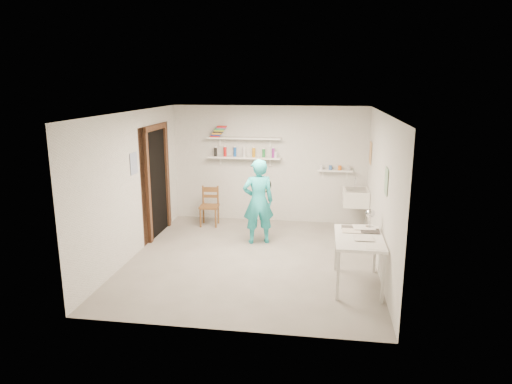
# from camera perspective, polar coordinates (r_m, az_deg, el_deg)

# --- Properties ---
(floor) EXTENTS (4.00, 4.50, 0.02)m
(floor) POSITION_cam_1_polar(r_m,az_deg,el_deg) (7.63, -0.44, -8.46)
(floor) COLOR slate
(floor) RESTS_ON ground
(ceiling) EXTENTS (4.00, 4.50, 0.02)m
(ceiling) POSITION_cam_1_polar(r_m,az_deg,el_deg) (7.09, -0.48, 9.99)
(ceiling) COLOR silver
(ceiling) RESTS_ON wall_back
(wall_back) EXTENTS (4.00, 0.02, 2.40)m
(wall_back) POSITION_cam_1_polar(r_m,az_deg,el_deg) (9.46, 1.65, 3.48)
(wall_back) COLOR silver
(wall_back) RESTS_ON ground
(wall_front) EXTENTS (4.00, 0.02, 2.40)m
(wall_front) POSITION_cam_1_polar(r_m,az_deg,el_deg) (5.13, -4.37, -5.23)
(wall_front) COLOR silver
(wall_front) RESTS_ON ground
(wall_left) EXTENTS (0.02, 4.50, 2.40)m
(wall_left) POSITION_cam_1_polar(r_m,az_deg,el_deg) (7.83, -15.16, 0.89)
(wall_left) COLOR silver
(wall_left) RESTS_ON ground
(wall_right) EXTENTS (0.02, 4.50, 2.40)m
(wall_right) POSITION_cam_1_polar(r_m,az_deg,el_deg) (7.24, 15.45, -0.12)
(wall_right) COLOR silver
(wall_right) RESTS_ON ground
(doorway_recess) EXTENTS (0.02, 0.90, 2.00)m
(doorway_recess) POSITION_cam_1_polar(r_m,az_deg,el_deg) (8.81, -12.28, 1.10)
(doorway_recess) COLOR black
(doorway_recess) RESTS_ON wall_left
(corridor_box) EXTENTS (1.40, 1.50, 2.10)m
(corridor_box) POSITION_cam_1_polar(r_m,az_deg,el_deg) (9.07, -16.50, 1.53)
(corridor_box) COLOR brown
(corridor_box) RESTS_ON ground
(door_lintel) EXTENTS (0.06, 1.05, 0.10)m
(door_lintel) POSITION_cam_1_polar(r_m,az_deg,el_deg) (8.65, -12.50, 7.91)
(door_lintel) COLOR brown
(door_lintel) RESTS_ON wall_left
(door_jamb_near) EXTENTS (0.06, 0.10, 2.00)m
(door_jamb_near) POSITION_cam_1_polar(r_m,az_deg,el_deg) (8.35, -13.34, 0.36)
(door_jamb_near) COLOR brown
(door_jamb_near) RESTS_ON ground
(door_jamb_far) EXTENTS (0.06, 0.10, 2.00)m
(door_jamb_far) POSITION_cam_1_polar(r_m,az_deg,el_deg) (9.26, -11.09, 1.76)
(door_jamb_far) COLOR brown
(door_jamb_far) RESTS_ON ground
(shelf_lower) EXTENTS (1.50, 0.22, 0.03)m
(shelf_lower) POSITION_cam_1_polar(r_m,az_deg,el_deg) (9.38, -1.48, 4.33)
(shelf_lower) COLOR white
(shelf_lower) RESTS_ON wall_back
(shelf_upper) EXTENTS (1.50, 0.22, 0.03)m
(shelf_upper) POSITION_cam_1_polar(r_m,az_deg,el_deg) (9.33, -1.49, 6.75)
(shelf_upper) COLOR white
(shelf_upper) RESTS_ON wall_back
(ledge_shelf) EXTENTS (0.70, 0.14, 0.03)m
(ledge_shelf) POSITION_cam_1_polar(r_m,az_deg,el_deg) (9.33, 9.85, 2.64)
(ledge_shelf) COLOR white
(ledge_shelf) RESTS_ON wall_back
(poster_left) EXTENTS (0.01, 0.28, 0.36)m
(poster_left) POSITION_cam_1_polar(r_m,az_deg,el_deg) (7.80, -15.02, 3.48)
(poster_left) COLOR #334C7F
(poster_left) RESTS_ON wall_left
(poster_right_a) EXTENTS (0.01, 0.34, 0.42)m
(poster_right_a) POSITION_cam_1_polar(r_m,az_deg,el_deg) (8.94, 14.11, 4.76)
(poster_right_a) COLOR #995933
(poster_right_a) RESTS_ON wall_right
(poster_right_b) EXTENTS (0.01, 0.30, 0.38)m
(poster_right_b) POSITION_cam_1_polar(r_m,az_deg,el_deg) (6.65, 15.97, 1.30)
(poster_right_b) COLOR #3F724C
(poster_right_b) RESTS_ON wall_right
(belfast_sink) EXTENTS (0.48, 0.60, 0.30)m
(belfast_sink) POSITION_cam_1_polar(r_m,az_deg,el_deg) (8.98, 12.35, -0.64)
(belfast_sink) COLOR white
(belfast_sink) RESTS_ON wall_right
(man) EXTENTS (0.65, 0.53, 1.54)m
(man) POSITION_cam_1_polar(r_m,az_deg,el_deg) (8.17, 0.28, -1.20)
(man) COLOR #25B2BA
(man) RESTS_ON ground
(wall_clock) EXTENTS (0.27, 0.12, 0.28)m
(wall_clock) POSITION_cam_1_polar(r_m,az_deg,el_deg) (8.30, 0.96, 0.86)
(wall_clock) COLOR #EFEAA3
(wall_clock) RESTS_ON man
(wooden_chair) EXTENTS (0.39, 0.37, 0.79)m
(wooden_chair) POSITION_cam_1_polar(r_m,az_deg,el_deg) (9.31, -5.86, -1.82)
(wooden_chair) COLOR brown
(wooden_chair) RESTS_ON ground
(work_table) EXTENTS (0.66, 1.10, 0.74)m
(work_table) POSITION_cam_1_polar(r_m,az_deg,el_deg) (6.73, 12.60, -8.44)
(work_table) COLOR white
(work_table) RESTS_ON ground
(desk_lamp) EXTENTS (0.14, 0.14, 0.14)m
(desk_lamp) POSITION_cam_1_polar(r_m,az_deg,el_deg) (6.98, 14.10, -2.63)
(desk_lamp) COLOR silver
(desk_lamp) RESTS_ON work_table
(spray_cans) EXTENTS (1.26, 0.06, 0.17)m
(spray_cans) POSITION_cam_1_polar(r_m,az_deg,el_deg) (9.37, -1.48, 4.93)
(spray_cans) COLOR black
(spray_cans) RESTS_ON shelf_lower
(book_stack) EXTENTS (0.32, 0.14, 0.22)m
(book_stack) POSITION_cam_1_polar(r_m,az_deg,el_deg) (9.42, -4.71, 7.56)
(book_stack) COLOR red
(book_stack) RESTS_ON shelf_upper
(ledge_pots) EXTENTS (0.48, 0.07, 0.09)m
(ledge_pots) POSITION_cam_1_polar(r_m,az_deg,el_deg) (9.32, 9.86, 3.01)
(ledge_pots) COLOR silver
(ledge_pots) RESTS_ON ledge_shelf
(papers) EXTENTS (0.30, 0.22, 0.02)m
(papers) POSITION_cam_1_polar(r_m,az_deg,el_deg) (6.60, 12.77, -5.37)
(papers) COLOR silver
(papers) RESTS_ON work_table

